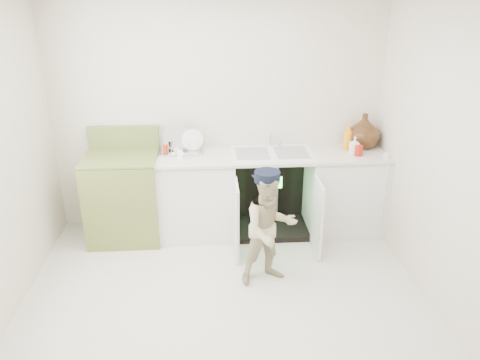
% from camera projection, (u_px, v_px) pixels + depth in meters
% --- Properties ---
extents(ground, '(3.50, 3.50, 0.00)m').
position_uv_depth(ground, '(225.00, 298.00, 4.08)').
color(ground, beige).
rests_on(ground, ground).
extents(room_shell, '(6.00, 5.50, 1.26)m').
position_uv_depth(room_shell, '(223.00, 165.00, 3.59)').
color(room_shell, beige).
rests_on(room_shell, ground).
extents(counter_run, '(2.44, 1.02, 1.27)m').
position_uv_depth(counter_run, '(275.00, 189.00, 5.04)').
color(counter_run, white).
rests_on(counter_run, ground).
extents(avocado_stove, '(0.74, 0.65, 1.15)m').
position_uv_depth(avocado_stove, '(124.00, 196.00, 4.92)').
color(avocado_stove, olive).
rests_on(avocado_stove, ground).
extents(repair_worker, '(0.61, 0.87, 1.08)m').
position_uv_depth(repair_worker, '(270.00, 228.00, 4.14)').
color(repair_worker, '#BBB186').
rests_on(repair_worker, ground).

